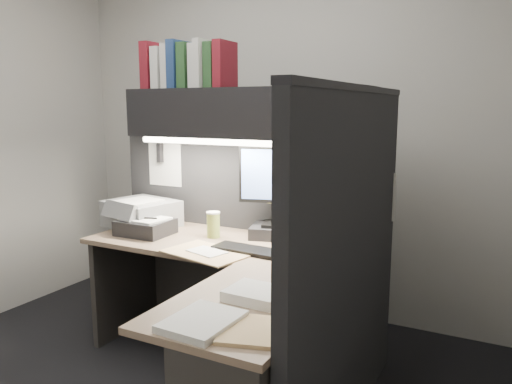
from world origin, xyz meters
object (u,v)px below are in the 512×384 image
overhead_shelf (244,113)px  printer (142,214)px  desk (224,336)px  telephone (313,242)px  keyboard (251,250)px  coffee_cup (213,225)px  notebook_stack (146,227)px  monitor (282,202)px

overhead_shelf → printer: bearing=-173.0°
desk → telephone: telephone is taller
keyboard → overhead_shelf: bearing=128.1°
printer → coffee_cup: bearing=10.2°
desk → telephone: bearing=74.3°
keyboard → notebook_stack: (-0.79, 0.04, 0.04)m
notebook_stack → printer: bearing=136.0°
desk → overhead_shelf: bearing=111.8°
telephone → notebook_stack: (-1.07, -0.18, 0.01)m
coffee_cup → telephone: bearing=3.3°
printer → notebook_stack: bearing=-31.5°
desk → keyboard: bearing=101.9°
keyboard → monitor: bearing=89.9°
desk → coffee_cup: bearing=125.7°
printer → monitor: bearing=21.7°
overhead_shelf → printer: overhead_shelf is taller
overhead_shelf → printer: 1.02m
printer → notebook_stack: size_ratio=1.38×
coffee_cup → overhead_shelf: bearing=36.3°
overhead_shelf → notebook_stack: 0.96m
keyboard → coffee_cup: bearing=156.9°
keyboard → printer: (-0.96, 0.21, 0.08)m
desk → overhead_shelf: overhead_shelf is taller
telephone → coffee_cup: (-0.65, -0.04, 0.04)m
desk → keyboard: keyboard is taller
printer → notebook_stack: printer is taller
monitor → notebook_stack: (-0.81, -0.32, -0.18)m
desk → notebook_stack: size_ratio=5.32×
coffee_cup → keyboard: bearing=-26.8°
printer → desk: bearing=-19.6°
desk → coffee_cup: coffee_cup is taller
desk → coffee_cup: size_ratio=11.18×
monitor → printer: bearing=172.9°
monitor → telephone: 0.35m
telephone → coffee_cup: bearing=170.4°
desk → notebook_stack: bearing=150.6°
printer → overhead_shelf: bearing=19.5°
keyboard → telephone: 0.36m
monitor → printer: size_ratio=1.30×
overhead_shelf → notebook_stack: bearing=-156.4°
keyboard → coffee_cup: 0.41m
telephone → printer: bearing=167.7°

